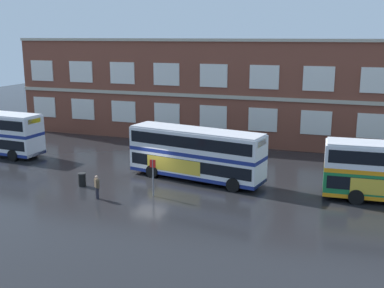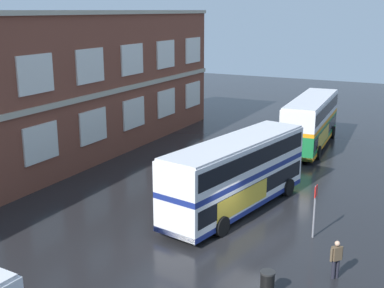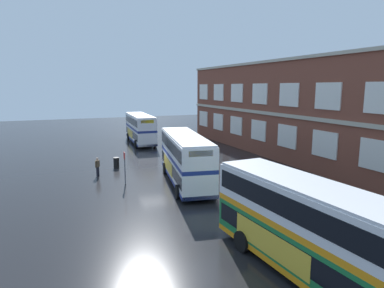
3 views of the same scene
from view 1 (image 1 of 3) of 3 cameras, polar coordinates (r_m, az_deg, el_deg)
name	(u,v)px [view 1 (image 1 of 3)]	position (r m, az deg, el deg)	size (l,w,h in m)	color
ground_plane	(159,175)	(38.71, -3.99, -3.78)	(120.00, 120.00, 0.00)	black
brick_terminal_building	(224,90)	(52.16, 3.90, 6.55)	(46.55, 8.19, 10.88)	brown
double_decker_middle	(196,153)	(36.86, 0.46, -1.14)	(11.28, 4.52, 4.07)	silver
waiting_passenger	(97,186)	(33.54, -11.48, -5.03)	(0.56, 0.48, 1.70)	black
bus_stand_flag	(153,174)	(33.29, -4.77, -3.67)	(0.44, 0.10, 2.70)	slate
station_litter_bin	(82,180)	(36.66, -13.21, -4.22)	(0.60, 0.60, 1.03)	black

